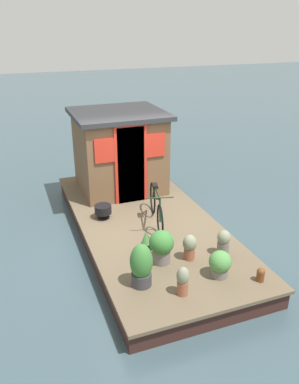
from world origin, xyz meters
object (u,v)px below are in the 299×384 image
(houseboat_cabin, at_px, (119,151))
(potted_plant_sage, at_px, (224,242))
(potted_plant_ivy, at_px, (146,242))
(potted_plant_basil, at_px, (183,280))
(potted_plant_mint, at_px, (161,246))
(potted_plant_lavender, at_px, (220,264))
(potted_plant_geranium, at_px, (190,246))
(charcoal_grill, at_px, (103,210))
(bicycle, at_px, (156,207))
(potted_plant_succulent, at_px, (141,266))
(mooring_bollard, at_px, (261,274))

(houseboat_cabin, bearing_deg, potted_plant_sage, -166.84)
(potted_plant_ivy, relative_size, potted_plant_basil, 0.89)
(potted_plant_ivy, bearing_deg, potted_plant_sage, -113.70)
(potted_plant_sage, xyz_separation_m, potted_plant_mint, (0.15, 1.08, 0.08))
(potted_plant_mint, bearing_deg, potted_plant_lavender, -134.07)
(houseboat_cabin, relative_size, potted_plant_ivy, 5.01)
(potted_plant_geranium, bearing_deg, charcoal_grill, 26.88)
(potted_plant_sage, bearing_deg, bicycle, 25.64)
(houseboat_cabin, height_order, potted_plant_mint, houseboat_cabin)
(potted_plant_ivy, height_order, potted_plant_sage, potted_plant_sage)
(bicycle, relative_size, potted_plant_geranium, 3.72)
(houseboat_cabin, height_order, charcoal_grill, houseboat_cabin)
(potted_plant_ivy, relative_size, charcoal_grill, 1.19)
(potted_plant_basil, relative_size, potted_plant_sage, 1.01)
(potted_plant_lavender, bearing_deg, potted_plant_succulent, 79.54)
(potted_plant_succulent, relative_size, potted_plant_basil, 1.52)
(potted_plant_basil, xyz_separation_m, mooring_bollard, (-0.14, -1.26, -0.12))
(mooring_bollard, bearing_deg, potted_plant_basil, 83.90)
(mooring_bollard, bearing_deg, charcoal_grill, 31.16)
(charcoal_grill, height_order, mooring_bollard, charcoal_grill)
(potted_plant_lavender, distance_m, potted_plant_sage, 0.65)
(bicycle, height_order, potted_plant_ivy, bicycle)
(potted_plant_succulent, xyz_separation_m, potted_plant_basil, (-0.42, -0.49, -0.10))
(houseboat_cabin, bearing_deg, potted_plant_mint, 175.18)
(potted_plant_mint, bearing_deg, bicycle, -17.80)
(potted_plant_ivy, distance_m, mooring_bollard, 1.96)
(bicycle, bearing_deg, potted_plant_succulent, 151.91)
(bicycle, bearing_deg, potted_plant_lavender, -171.19)
(charcoal_grill, distance_m, mooring_bollard, 3.39)
(potted_plant_basil, bearing_deg, charcoal_grill, 10.00)
(potted_plant_lavender, relative_size, mooring_bollard, 1.96)
(potted_plant_ivy, height_order, potted_plant_basil, potted_plant_basil)
(potted_plant_ivy, height_order, mooring_bollard, potted_plant_ivy)
(potted_plant_ivy, xyz_separation_m, potted_plant_basil, (-1.26, -0.11, 0.05))
(houseboat_cabin, distance_m, bicycle, 2.11)
(potted_plant_ivy, relative_size, potted_plant_sage, 0.89)
(potted_plant_sage, height_order, mooring_bollard, potted_plant_sage)
(potted_plant_lavender, height_order, potted_plant_sage, potted_plant_sage)
(potted_plant_basil, bearing_deg, potted_plant_geranium, -32.08)
(potted_plant_sage, bearing_deg, potted_plant_basil, 123.30)
(houseboat_cabin, relative_size, potted_plant_mint, 3.56)
(potted_plant_mint, distance_m, mooring_bollard, 1.61)
(potted_plant_lavender, bearing_deg, houseboat_cabin, 6.15)
(houseboat_cabin, xyz_separation_m, potted_plant_lavender, (-3.98, -0.43, -0.70))
(potted_plant_basil, xyz_separation_m, potted_plant_sage, (0.73, -1.11, -0.00))
(bicycle, bearing_deg, charcoal_grill, 56.08)
(mooring_bollard, bearing_deg, houseboat_cabin, 12.56)
(potted_plant_basil, distance_m, charcoal_grill, 2.80)
(houseboat_cabin, distance_m, potted_plant_ivy, 3.03)
(potted_plant_ivy, distance_m, potted_plant_geranium, 0.76)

